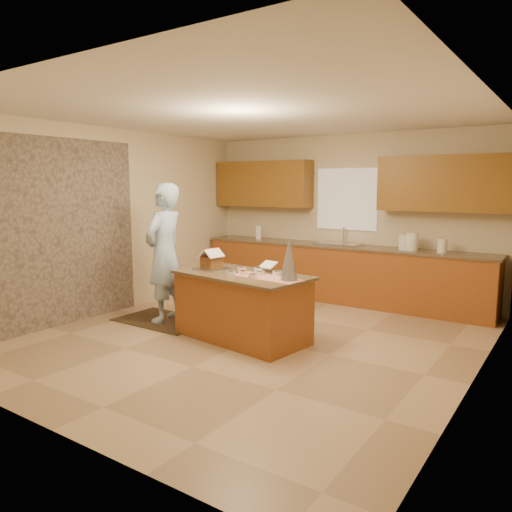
{
  "coord_description": "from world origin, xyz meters",
  "views": [
    {
      "loc": [
        3.27,
        -4.78,
        1.87
      ],
      "look_at": [
        -0.1,
        0.2,
        1.0
      ],
      "focal_mm": 34.12,
      "sensor_mm": 36.0,
      "label": 1
    }
  ],
  "objects_px": {
    "tinsel_tree": "(289,259)",
    "boy": "(165,253)",
    "gingerbread_house": "(211,260)",
    "island_base": "(242,308)"
  },
  "relations": [
    {
      "from": "tinsel_tree",
      "to": "boy",
      "type": "relative_size",
      "value": 0.26
    },
    {
      "from": "tinsel_tree",
      "to": "boy",
      "type": "height_order",
      "value": "boy"
    },
    {
      "from": "tinsel_tree",
      "to": "gingerbread_house",
      "type": "relative_size",
      "value": 1.74
    },
    {
      "from": "island_base",
      "to": "gingerbread_house",
      "type": "bearing_deg",
      "value": -174.81
    },
    {
      "from": "island_base",
      "to": "boy",
      "type": "relative_size",
      "value": 0.84
    },
    {
      "from": "boy",
      "to": "gingerbread_house",
      "type": "relative_size",
      "value": 6.76
    },
    {
      "from": "tinsel_tree",
      "to": "boy",
      "type": "bearing_deg",
      "value": 177.24
    },
    {
      "from": "gingerbread_house",
      "to": "boy",
      "type": "bearing_deg",
      "value": 178.65
    },
    {
      "from": "island_base",
      "to": "tinsel_tree",
      "type": "bearing_deg",
      "value": 3.67
    },
    {
      "from": "island_base",
      "to": "gingerbread_house",
      "type": "distance_m",
      "value": 0.73
    }
  ]
}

